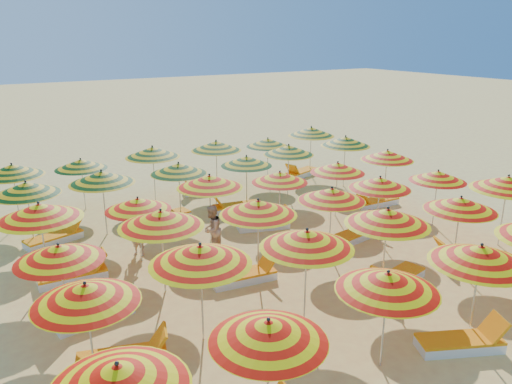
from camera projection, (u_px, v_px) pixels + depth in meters
ground at (265, 247)px, 15.02m from camera, size 120.00×120.00×0.00m
umbrella_0 at (118, 377)px, 6.55m from camera, size 1.95×1.95×2.06m
umbrella_1 at (268, 331)px, 7.65m from camera, size 2.21×2.21×2.00m
umbrella_2 at (388, 282)px, 9.10m from camera, size 2.33×2.33×2.04m
umbrella_3 at (481, 255)px, 9.99m from camera, size 2.11×2.11×2.15m
umbrella_6 at (86, 294)px, 8.72m from camera, size 2.17×2.17×2.02m
umbrella_7 at (200, 255)px, 9.89m from camera, size 2.40×2.40×2.20m
umbrella_8 at (307, 239)px, 10.68m from camera, size 2.73×2.73×2.18m
umbrella_9 at (387, 217)px, 11.99m from camera, size 2.37×2.37×2.19m
umbrella_10 at (461, 204)px, 13.29m from camera, size 2.43×2.43×2.04m
umbrella_11 at (508, 183)px, 14.56m from camera, size 2.39×2.39×2.23m
umbrella_12 at (59, 253)px, 10.44m from camera, size 2.04×2.04×1.97m
umbrella_13 at (161, 219)px, 11.86m from camera, size 2.45×2.45×2.19m
umbrella_14 at (258, 208)px, 12.75m from camera, size 2.28×2.28×2.14m
umbrella_15 at (332, 195)px, 14.07m from camera, size 2.40×2.40×2.04m
umbrella_16 at (380, 183)px, 15.22m from camera, size 2.14×2.14×2.02m
umbrella_17 at (438, 176)px, 16.23m from camera, size 1.99×1.99×1.94m
umbrella_18 at (39, 211)px, 12.29m from camera, size 2.33×2.33×2.21m
umbrella_19 at (138, 204)px, 13.62m from camera, size 2.00×2.00×1.91m
umbrella_20 at (210, 181)px, 15.03m from camera, size 2.04×2.04×2.13m
umbrella_21 at (280, 177)px, 16.11m from camera, size 2.01×2.01×1.93m
umbrella_22 at (338, 168)px, 17.08m from camera, size 1.88×1.88×1.98m
umbrella_23 at (387, 155)px, 18.51m from camera, size 2.30×2.30×2.07m
umbrella_24 at (26, 188)px, 14.55m from camera, size 2.55×2.55×2.07m
umbrella_25 at (102, 177)px, 15.41m from camera, size 2.27×2.27×2.15m
umbrella_26 at (179, 169)px, 16.82m from camera, size 2.29×2.29×2.03m
umbrella_27 at (246, 161)px, 18.02m from camera, size 2.46×2.46×1.97m
umbrella_28 at (289, 150)px, 19.31m from camera, size 2.16×2.16×2.09m
umbrella_29 at (345, 141)px, 20.52m from camera, size 2.49×2.49×2.17m
umbrella_30 at (12, 170)px, 16.32m from camera, size 2.51×2.51×2.12m
umbrella_31 at (81, 164)px, 17.73m from camera, size 2.25×2.25×1.94m
umbrella_32 at (153, 152)px, 18.64m from camera, size 2.23×2.23×2.17m
umbrella_33 at (216, 146)px, 19.85m from camera, size 2.48×2.48×2.13m
umbrella_34 at (268, 143)px, 21.22m from camera, size 2.06×2.06×1.94m
umbrella_35 at (311, 132)px, 22.35m from camera, size 2.29×2.29×2.21m
lounger_2 at (462, 342)px, 10.11m from camera, size 1.82×1.24×0.69m
lounger_5 at (125, 358)px, 9.61m from camera, size 1.83×1.05×0.69m
lounger_6 at (397, 278)px, 12.76m from camera, size 1.81×0.92×0.69m
lounger_7 at (463, 255)px, 14.09m from camera, size 1.82×1.17×0.69m
lounger_8 at (92, 315)px, 11.09m from camera, size 1.79×0.78×0.69m
lounger_9 at (245, 276)px, 12.89m from camera, size 1.79×0.78×0.69m
lounger_10 at (359, 233)px, 15.65m from camera, size 1.80×0.84×0.69m
lounger_11 at (75, 275)px, 12.93m from camera, size 1.76×0.67×0.69m
lounger_12 at (264, 224)px, 16.43m from camera, size 1.83×1.05×0.69m
lounger_13 at (376, 202)px, 18.57m from camera, size 1.75×0.65×0.69m
lounger_14 at (55, 238)px, 15.30m from camera, size 1.83×1.06×0.69m
lounger_15 at (164, 217)px, 17.03m from camera, size 1.79×0.80×0.69m
lounger_16 at (236, 207)px, 18.02m from camera, size 1.80×0.86×0.69m
lounger_17 at (204, 189)px, 20.07m from camera, size 1.81×0.86×0.69m
lounger_18 at (301, 173)px, 22.48m from camera, size 1.83×1.07×0.69m
beachgoer_b at (212, 229)px, 14.43m from camera, size 0.89×0.86×1.44m
beachgoer_a at (138, 234)px, 14.27m from camera, size 0.54×0.56×1.29m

